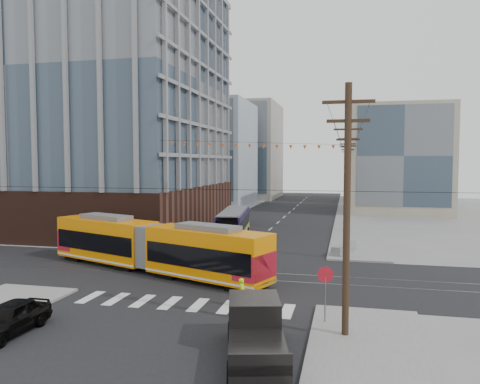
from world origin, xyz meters
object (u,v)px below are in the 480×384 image
object	(u,v)px
streetcar	(153,247)
city_bus	(234,225)
pickup_truck	(256,335)
black_sedan	(9,318)

from	to	relation	value
streetcar	city_bus	bearing A→B (deg)	102.17
streetcar	city_bus	size ratio (longest dim) A/B	1.72
streetcar	pickup_truck	world-z (taller)	streetcar
city_bus	black_sedan	distance (m)	26.83
city_bus	streetcar	bearing A→B (deg)	-107.04
black_sedan	city_bus	bearing A→B (deg)	82.49
pickup_truck	black_sedan	distance (m)	11.23
city_bus	pickup_truck	size ratio (longest dim) A/B	1.83
streetcar	black_sedan	distance (m)	12.64
city_bus	black_sedan	size ratio (longest dim) A/B	2.49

